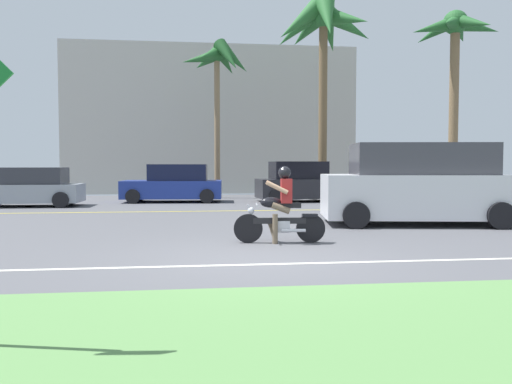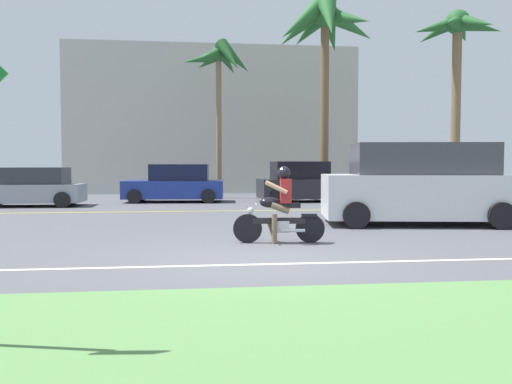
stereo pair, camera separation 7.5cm
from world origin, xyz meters
The scene contains 14 objects.
ground centered at (0.00, 3.00, -0.02)m, with size 56.00×30.00×0.04m, color #545459.
grass_median centered at (0.00, -4.10, 0.03)m, with size 56.00×3.80×0.06m, color #5B8C4C.
lane_line_near centered at (0.00, -0.50, 0.00)m, with size 50.40×0.12×0.01m, color silver.
lane_line_far centered at (0.00, 8.77, 0.00)m, with size 50.40×0.12×0.01m, color yellow.
motorcyclist centered at (0.57, 1.67, 0.62)m, with size 1.77×0.58×1.48m.
suv_nearby centered at (4.57, 4.39, 0.99)m, with size 5.00×2.83×2.04m.
parked_car_0 centered at (-6.88, 11.53, 0.66)m, with size 3.74×1.87×1.41m.
parked_car_1 centered at (-1.78, 13.22, 0.71)m, with size 4.07×2.22×1.52m.
parked_car_2 centered at (3.38, 12.80, 0.76)m, with size 3.85×2.08×1.63m.
parked_car_3 centered at (8.64, 13.63, 0.73)m, with size 4.31×2.06×1.56m.
palm_tree_0 centered at (4.67, 14.69, 7.44)m, with size 4.86×4.72×8.90m.
palm_tree_1 centered at (10.85, 14.72, 7.21)m, with size 4.11×3.90×8.51m.
palm_tree_2 centered at (0.08, 15.53, 5.95)m, with size 3.22×3.06×7.04m.
building_far centered at (0.02, 21.00, 3.85)m, with size 15.19×4.00×7.70m, color #BCB7AD.
Camera 1 is at (-1.16, -8.36, 1.51)m, focal length 37.18 mm.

